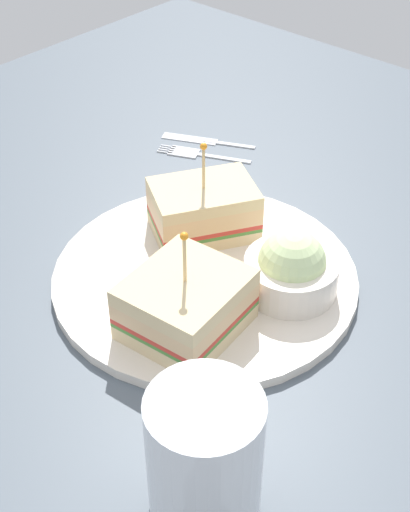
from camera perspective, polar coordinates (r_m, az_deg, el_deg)
The scene contains 8 objects.
ground_plane at distance 71.34cm, azimuth 0.00°, elevation -2.53°, with size 111.67×111.67×2.00cm, color #4C5660.
plate at distance 70.35cm, azimuth 0.00°, elevation -1.60°, with size 29.08×29.08×1.02cm, color silver.
sandwich_half_front at distance 62.66cm, azimuth -1.51°, elevation -3.77°, with size 10.58×9.68×10.30cm.
sandwich_half_back at distance 73.65cm, azimuth -0.11°, elevation 3.62°, with size 12.31×11.28×10.29cm.
coleslaw_bowl at distance 67.11cm, azimuth 6.71°, elevation -1.02°, with size 8.67×8.67×6.24cm.
drink_glass at distance 50.44cm, azimuth -0.03°, elevation -15.81°, with size 7.76×7.76×10.82cm.
fork at distance 89.94cm, azimuth -0.87°, elevation 8.00°, with size 5.95×11.01×0.35cm.
knife at distance 92.67cm, azimuth -0.13°, elevation 8.99°, with size 6.20×11.16×0.35cm.
Camera 1 is at (40.17, 35.78, 45.86)cm, focal length 51.53 mm.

